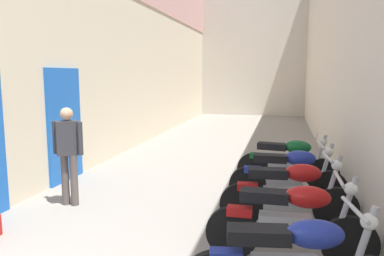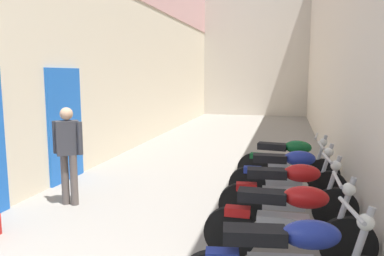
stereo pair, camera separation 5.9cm
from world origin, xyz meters
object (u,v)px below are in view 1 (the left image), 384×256
at_px(motorcycle_third, 290,221).
at_px(motorcycle_fifth, 288,175).
at_px(motorcycle_fourth, 289,193).
at_px(motorcycle_sixth, 288,161).
at_px(pedestrian_mid_alley, 68,149).

xyz_separation_m(motorcycle_third, motorcycle_fifth, (-0.00, 1.91, 0.00)).
bearing_deg(motorcycle_fourth, motorcycle_fifth, 90.00).
bearing_deg(motorcycle_sixth, motorcycle_fourth, -90.00).
distance_m(motorcycle_third, motorcycle_fourth, 1.00).
relative_size(motorcycle_sixth, pedestrian_mid_alley, 1.17).
height_order(motorcycle_fourth, motorcycle_sixth, same).
bearing_deg(pedestrian_mid_alley, motorcycle_sixth, 27.40).
height_order(motorcycle_third, motorcycle_fourth, same).
bearing_deg(motorcycle_third, motorcycle_fourth, 90.00).
bearing_deg(motorcycle_fourth, motorcycle_sixth, 90.00).
bearing_deg(motorcycle_third, motorcycle_sixth, 90.00).
bearing_deg(motorcycle_sixth, motorcycle_fifth, -90.00).
bearing_deg(pedestrian_mid_alley, motorcycle_fifth, 13.04).
height_order(motorcycle_sixth, pedestrian_mid_alley, pedestrian_mid_alley).
distance_m(motorcycle_third, motorcycle_fifth, 1.91).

